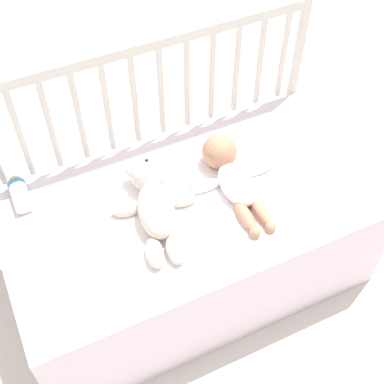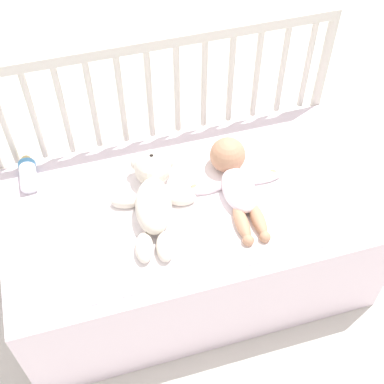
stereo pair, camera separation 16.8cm
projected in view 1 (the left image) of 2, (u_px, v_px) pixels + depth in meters
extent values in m
plane|color=silver|center=(191.00, 273.00, 2.07)|extent=(12.00, 12.00, 0.00)
cube|color=silver|center=(191.00, 241.00, 1.91)|extent=(1.23, 0.64, 0.44)
cylinder|color=beige|center=(291.00, 94.00, 2.11)|extent=(0.04, 0.04, 0.84)
cube|color=beige|center=(144.00, 46.00, 1.64)|extent=(1.19, 0.03, 0.04)
cylinder|color=beige|center=(20.00, 135.00, 1.68)|extent=(0.02, 0.02, 0.36)
cylinder|color=beige|center=(50.00, 126.00, 1.70)|extent=(0.02, 0.02, 0.36)
cylinder|color=beige|center=(79.00, 117.00, 1.73)|extent=(0.02, 0.02, 0.36)
cylinder|color=beige|center=(107.00, 108.00, 1.75)|extent=(0.02, 0.02, 0.36)
cylinder|color=beige|center=(134.00, 100.00, 1.78)|extent=(0.02, 0.02, 0.36)
cylinder|color=beige|center=(161.00, 92.00, 1.81)|extent=(0.02, 0.02, 0.36)
cylinder|color=beige|center=(187.00, 85.00, 1.83)|extent=(0.02, 0.02, 0.36)
cylinder|color=beige|center=(212.00, 77.00, 1.86)|extent=(0.02, 0.02, 0.36)
cylinder|color=beige|center=(236.00, 70.00, 1.88)|extent=(0.02, 0.02, 0.36)
cylinder|color=beige|center=(260.00, 63.00, 1.91)|extent=(0.02, 0.02, 0.36)
cylinder|color=beige|center=(283.00, 56.00, 1.94)|extent=(0.02, 0.02, 0.36)
cube|color=white|center=(199.00, 204.00, 1.73)|extent=(0.79, 0.52, 0.01)
ellipsoid|color=silver|center=(156.00, 210.00, 1.65)|extent=(0.16, 0.23, 0.11)
sphere|color=silver|center=(148.00, 173.00, 1.74)|extent=(0.12, 0.12, 0.12)
sphere|color=beige|center=(147.00, 166.00, 1.71)|extent=(0.05, 0.05, 0.05)
sphere|color=black|center=(147.00, 162.00, 1.69)|extent=(0.02, 0.02, 0.02)
sphere|color=silver|center=(132.00, 170.00, 1.74)|extent=(0.05, 0.05, 0.05)
sphere|color=silver|center=(161.00, 165.00, 1.75)|extent=(0.05, 0.05, 0.05)
ellipsoid|color=silver|center=(126.00, 209.00, 1.69)|extent=(0.10, 0.07, 0.05)
ellipsoid|color=silver|center=(182.00, 199.00, 1.71)|extent=(0.10, 0.07, 0.05)
ellipsoid|color=silver|center=(154.00, 253.00, 1.58)|extent=(0.08, 0.11, 0.05)
ellipsoid|color=silver|center=(175.00, 249.00, 1.59)|extent=(0.08, 0.11, 0.05)
ellipsoid|color=white|center=(237.00, 184.00, 1.74)|extent=(0.11, 0.19, 0.07)
sphere|color=tan|center=(220.00, 151.00, 1.80)|extent=(0.12, 0.12, 0.12)
ellipsoid|color=white|center=(205.00, 186.00, 1.75)|extent=(0.14, 0.04, 0.04)
ellipsoid|color=white|center=(256.00, 170.00, 1.80)|extent=(0.14, 0.04, 0.04)
sphere|color=tan|center=(193.00, 189.00, 1.75)|extent=(0.03, 0.03, 0.03)
sphere|color=tan|center=(265.00, 165.00, 1.81)|extent=(0.03, 0.03, 0.03)
ellipsoid|color=tan|center=(245.00, 216.00, 1.67)|extent=(0.05, 0.14, 0.04)
ellipsoid|color=tan|center=(260.00, 211.00, 1.69)|extent=(0.05, 0.14, 0.04)
sphere|color=tan|center=(255.00, 233.00, 1.64)|extent=(0.04, 0.04, 0.04)
sphere|color=tan|center=(270.00, 227.00, 1.65)|extent=(0.04, 0.04, 0.04)
cylinder|color=white|center=(21.00, 197.00, 1.71)|extent=(0.06, 0.10, 0.06)
cylinder|color=#4C99D8|center=(17.00, 186.00, 1.74)|extent=(0.06, 0.02, 0.06)
sphere|color=#EAC67F|center=(15.00, 181.00, 1.76)|extent=(0.04, 0.04, 0.04)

